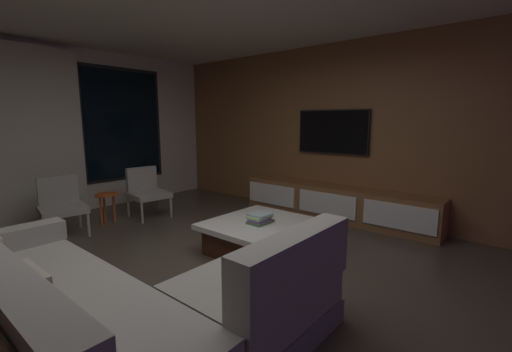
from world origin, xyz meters
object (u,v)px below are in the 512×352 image
(accent_chair_by_curtain, at_px, (61,203))
(media_console, at_px, (336,204))
(coffee_table, at_px, (263,237))
(side_stool, at_px, (107,199))
(sectional_couch, at_px, (115,309))
(book_stack_on_coffee_table, at_px, (260,218))
(accent_chair_near_window, at_px, (146,189))
(mounted_tv, at_px, (332,132))

(accent_chair_by_curtain, height_order, media_console, accent_chair_by_curtain)
(coffee_table, xyz_separation_m, side_stool, (-0.63, 2.46, 0.19))
(accent_chair_by_curtain, xyz_separation_m, side_stool, (0.61, -0.02, -0.06))
(coffee_table, distance_m, accent_chair_by_curtain, 2.78)
(sectional_couch, distance_m, coffee_table, 1.98)
(book_stack_on_coffee_table, bearing_deg, accent_chair_near_window, 89.30)
(accent_chair_by_curtain, xyz_separation_m, mounted_tv, (3.16, -2.33, 0.92))
(accent_chair_by_curtain, bearing_deg, book_stack_on_coffee_table, -64.14)
(accent_chair_by_curtain, height_order, mounted_tv, mounted_tv)
(accent_chair_near_window, height_order, side_stool, accent_chair_near_window)
(media_console, distance_m, mounted_tv, 1.13)
(book_stack_on_coffee_table, bearing_deg, coffee_table, -14.62)
(sectional_couch, bearing_deg, side_stool, 64.60)
(accent_chair_by_curtain, relative_size, media_console, 0.25)
(side_stool, bearing_deg, accent_chair_near_window, -6.74)
(coffee_table, distance_m, side_stool, 2.55)
(coffee_table, bearing_deg, accent_chair_by_curtain, 116.56)
(sectional_couch, xyz_separation_m, mounted_tv, (3.87, 0.46, 1.06))
(accent_chair_by_curtain, xyz_separation_m, media_console, (2.98, -2.53, -0.18))
(sectional_couch, distance_m, accent_chair_near_window, 3.32)
(accent_chair_near_window, relative_size, mounted_tv, 0.66)
(accent_chair_near_window, xyz_separation_m, accent_chair_by_curtain, (-1.23, 0.09, 0.00))
(sectional_couch, bearing_deg, coffee_table, 9.06)
(accent_chair_by_curtain, bearing_deg, mounted_tv, -36.43)
(coffee_table, xyz_separation_m, accent_chair_by_curtain, (-1.24, 2.48, 0.25))
(coffee_table, relative_size, book_stack_on_coffee_table, 4.09)
(sectional_couch, height_order, mounted_tv, mounted_tv)
(accent_chair_near_window, xyz_separation_m, side_stool, (-0.62, 0.07, -0.06))
(sectional_couch, xyz_separation_m, accent_chair_near_window, (1.93, 2.70, 0.14))
(book_stack_on_coffee_table, bearing_deg, accent_chair_by_curtain, 115.86)
(accent_chair_by_curtain, bearing_deg, side_stool, -1.96)
(sectional_couch, distance_m, accent_chair_by_curtain, 2.88)
(mounted_tv, bearing_deg, accent_chair_by_curtain, 143.57)
(accent_chair_near_window, bearing_deg, coffee_table, -89.67)
(accent_chair_by_curtain, bearing_deg, media_console, -40.35)
(coffee_table, bearing_deg, accent_chair_near_window, 90.33)
(sectional_couch, bearing_deg, media_console, 4.04)
(media_console, bearing_deg, book_stack_on_coffee_table, 178.04)
(accent_chair_by_curtain, bearing_deg, coffee_table, -63.44)
(book_stack_on_coffee_table, bearing_deg, mounted_tv, 4.00)
(sectional_couch, distance_m, mounted_tv, 4.04)
(sectional_couch, relative_size, coffee_table, 2.16)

